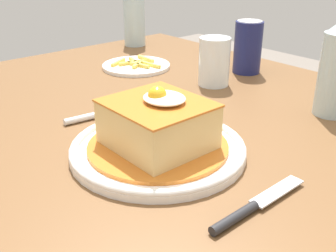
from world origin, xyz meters
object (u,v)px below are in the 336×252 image
beer_bottle_clear (134,12)px  knife (248,210)px  soda_can (248,47)px  side_plate_fries (136,66)px  main_plate (158,148)px  fork (95,115)px  drinking_glass (214,65)px

beer_bottle_clear → knife: bearing=-27.9°
knife → beer_bottle_clear: size_ratio=0.62×
soda_can → side_plate_fries: 0.28m
side_plate_fries → main_plate: bearing=-32.7°
fork → soda_can: 0.43m
drinking_glass → main_plate: bearing=-60.5°
main_plate → drinking_glass: drinking_glass is taller
knife → main_plate: bearing=175.2°
soda_can → side_plate_fries: (-0.21, -0.18, -0.06)m
main_plate → fork: bearing=-180.0°
fork → drinking_glass: 0.30m
main_plate → soda_can: bearing=113.1°
main_plate → soda_can: 0.47m
drinking_glass → fork: bearing=-91.6°
side_plate_fries → fork: bearing=-49.9°
beer_bottle_clear → drinking_glass: (0.42, -0.09, -0.05)m
fork → soda_can: size_ratio=1.14×
fork → side_plate_fries: size_ratio=0.83×
main_plate → knife: main_plate is taller
knife → side_plate_fries: size_ratio=0.97×
main_plate → fork: size_ratio=1.86×
main_plate → beer_bottle_clear: size_ratio=0.99×
knife → side_plate_fries: (-0.57, 0.26, -0.00)m
side_plate_fries → beer_bottle_clear: bearing=144.1°
beer_bottle_clear → side_plate_fries: 0.26m
soda_can → knife: bearing=-50.5°
drinking_glass → soda_can: bearing=95.8°
fork → drinking_glass: drinking_glass is taller
soda_can → drinking_glass: soda_can is taller
fork → soda_can: soda_can is taller
beer_bottle_clear → side_plate_fries: (0.20, -0.14, -0.09)m
fork → knife: (0.36, -0.02, 0.00)m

